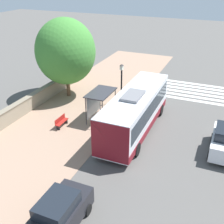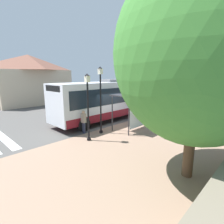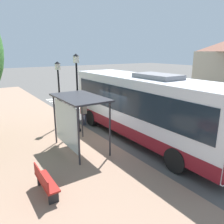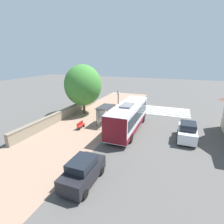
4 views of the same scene
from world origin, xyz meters
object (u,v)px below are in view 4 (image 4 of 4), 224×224
(bus, at_px, (128,116))
(bench, at_px, (81,125))
(bus_shelter, at_px, (105,109))
(parked_car_behind_bus, at_px, (83,171))
(parked_car_far_lane, at_px, (187,132))
(shade_tree, at_px, (83,85))
(street_lamp_far, at_px, (118,103))
(street_lamp_near, at_px, (118,102))
(pedestrian, at_px, (125,113))

(bus, xyz_separation_m, bench, (-5.89, -1.73, -1.37))
(bench, bearing_deg, bus_shelter, 46.53)
(parked_car_behind_bus, bearing_deg, parked_car_far_lane, 54.76)
(bench, relative_size, shade_tree, 0.19)
(parked_car_far_lane, bearing_deg, street_lamp_far, 159.75)
(bus_shelter, bearing_deg, street_lamp_near, 80.86)
(bus, relative_size, parked_car_far_lane, 2.55)
(pedestrian, distance_m, parked_car_behind_bus, 14.62)
(pedestrian, xyz_separation_m, parked_car_behind_bus, (1.28, -14.56, 0.01))
(street_lamp_near, relative_size, parked_car_behind_bus, 0.99)
(parked_car_far_lane, bearing_deg, shade_tree, 163.66)
(parked_car_behind_bus, bearing_deg, pedestrian, 95.04)
(bus, xyz_separation_m, pedestrian, (-1.62, 3.89, -0.91))
(street_lamp_far, bearing_deg, parked_car_behind_bus, -81.42)
(pedestrian, relative_size, parked_car_far_lane, 0.40)
(bus, distance_m, shade_tree, 10.08)
(bus, relative_size, street_lamp_near, 2.56)
(street_lamp_far, relative_size, shade_tree, 0.57)
(bench, bearing_deg, bus, 16.40)
(parked_car_far_lane, bearing_deg, parked_car_behind_bus, -125.24)
(street_lamp_far, distance_m, parked_car_far_lane, 10.06)
(pedestrian, distance_m, street_lamp_near, 2.05)
(bus, distance_m, parked_car_behind_bus, 10.71)
(bus_shelter, relative_size, street_lamp_near, 0.76)
(parked_car_behind_bus, relative_size, parked_car_far_lane, 1.01)
(bench, bearing_deg, parked_car_behind_bus, -58.15)
(bus, xyz_separation_m, parked_car_far_lane, (6.91, -0.41, -0.85))
(bus, height_order, shade_tree, shade_tree)
(parked_car_behind_bus, bearing_deg, street_lamp_far, 98.58)
(pedestrian, bearing_deg, bus, -67.41)
(bus_shelter, xyz_separation_m, bench, (-2.36, -2.49, -1.69))
(bus, distance_m, bench, 6.29)
(pedestrian, distance_m, street_lamp_far, 2.07)
(parked_car_far_lane, bearing_deg, pedestrian, 153.23)
(street_lamp_far, bearing_deg, bench, -126.22)
(bus_shelter, relative_size, shade_tree, 0.38)
(bus, bearing_deg, pedestrian, 112.59)
(bus_shelter, distance_m, street_lamp_far, 2.58)
(bus, relative_size, pedestrian, 6.39)
(bus_shelter, bearing_deg, pedestrian, 58.70)
(street_lamp_far, height_order, parked_car_far_lane, street_lamp_far)
(bus_shelter, xyz_separation_m, parked_car_far_lane, (10.44, -1.16, -1.16))
(street_lamp_far, bearing_deg, shade_tree, 169.70)
(bus_shelter, relative_size, street_lamp_far, 0.68)
(street_lamp_near, relative_size, street_lamp_far, 0.90)
(bus_shelter, height_order, street_lamp_far, street_lamp_far)
(shade_tree, bearing_deg, bus_shelter, -33.32)
(bus_shelter, xyz_separation_m, shade_tree, (-5.20, 3.42, 2.50))
(bench, distance_m, street_lamp_near, 7.17)
(bus_shelter, distance_m, street_lamp_near, 3.80)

